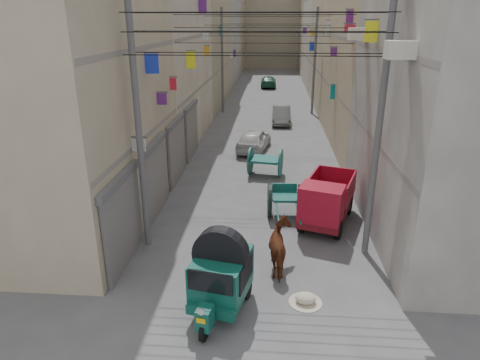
# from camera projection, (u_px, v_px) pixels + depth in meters

# --- Properties ---
(building_row_left) EXTENTS (8.00, 62.00, 14.00)m
(building_row_left) POSITION_uv_depth(u_px,v_px,m) (182.00, 27.00, 38.77)
(building_row_left) COLOR tan
(building_row_left) RESTS_ON ground
(building_row_right) EXTENTS (8.00, 62.00, 14.00)m
(building_row_right) POSITION_uv_depth(u_px,v_px,m) (361.00, 27.00, 37.60)
(building_row_right) COLOR #A7A19D
(building_row_right) RESTS_ON ground
(end_cap_building) EXTENTS (22.00, 10.00, 13.00)m
(end_cap_building) POSITION_uv_depth(u_px,v_px,m) (272.00, 24.00, 67.91)
(end_cap_building) COLOR gray
(end_cap_building) RESTS_ON ground
(shutters_left) EXTENTS (0.18, 14.40, 2.88)m
(shutters_left) POSITION_uv_depth(u_px,v_px,m) (167.00, 161.00, 18.06)
(shutters_left) COLOR #4A4A4F
(shutters_left) RESTS_ON ground
(signboards) EXTENTS (8.22, 40.52, 5.67)m
(signboards) POSITION_uv_depth(u_px,v_px,m) (266.00, 80.00, 27.62)
(signboards) COLOR orange
(signboards) RESTS_ON ground
(ac_units) EXTENTS (0.70, 6.55, 3.35)m
(ac_units) POSITION_uv_depth(u_px,v_px,m) (381.00, 8.00, 12.89)
(ac_units) COLOR beige
(ac_units) RESTS_ON ground
(utility_poles) EXTENTS (7.40, 22.20, 8.00)m
(utility_poles) POSITION_uv_depth(u_px,v_px,m) (265.00, 81.00, 23.07)
(utility_poles) COLOR #545356
(utility_poles) RESTS_ON ground
(overhead_cables) EXTENTS (7.40, 22.52, 1.12)m
(overhead_cables) POSITION_uv_depth(u_px,v_px,m) (265.00, 28.00, 19.67)
(overhead_cables) COLOR black
(overhead_cables) RESTS_ON ground
(auto_rickshaw) EXTENTS (1.75, 2.58, 1.76)m
(auto_rickshaw) POSITION_uv_depth(u_px,v_px,m) (221.00, 273.00, 10.92)
(auto_rickshaw) COLOR black
(auto_rickshaw) RESTS_ON ground
(tonga_cart) EXTENTS (1.39, 2.88, 1.28)m
(tonga_cart) POSITION_uv_depth(u_px,v_px,m) (285.00, 200.00, 16.30)
(tonga_cart) COLOR black
(tonga_cart) RESTS_ON ground
(mini_truck) EXTENTS (2.43, 3.61, 1.86)m
(mini_truck) POSITION_uv_depth(u_px,v_px,m) (325.00, 204.00, 15.34)
(mini_truck) COLOR black
(mini_truck) RESTS_ON ground
(second_cart) EXTENTS (1.74, 1.59, 1.37)m
(second_cart) POSITION_uv_depth(u_px,v_px,m) (265.00, 161.00, 20.56)
(second_cart) COLOR #13574E
(second_cart) RESTS_ON ground
(feed_sack) EXTENTS (0.56, 0.45, 0.28)m
(feed_sack) POSITION_uv_depth(u_px,v_px,m) (306.00, 298.00, 11.42)
(feed_sack) COLOR #BFB69F
(feed_sack) RESTS_ON ground
(horse) EXTENTS (1.01, 1.83, 1.48)m
(horse) POSITION_uv_depth(u_px,v_px,m) (282.00, 248.00, 12.72)
(horse) COLOR maroon
(horse) RESTS_ON ground
(distant_car_white) EXTENTS (2.12, 3.97, 1.28)m
(distant_car_white) POSITION_uv_depth(u_px,v_px,m) (254.00, 139.00, 24.63)
(distant_car_white) COLOR #BABABA
(distant_car_white) RESTS_ON ground
(distant_car_grey) EXTENTS (1.31, 3.71, 1.22)m
(distant_car_grey) POSITION_uv_depth(u_px,v_px,m) (281.00, 115.00, 31.04)
(distant_car_grey) COLOR #585D5B
(distant_car_grey) RESTS_ON ground
(distant_car_green) EXTENTS (1.75, 4.17, 1.20)m
(distant_car_green) POSITION_uv_depth(u_px,v_px,m) (268.00, 82.00, 47.71)
(distant_car_green) COLOR #205E43
(distant_car_green) RESTS_ON ground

